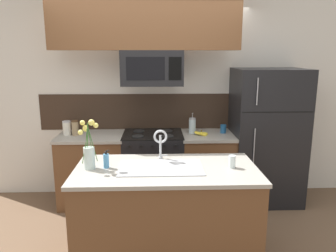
% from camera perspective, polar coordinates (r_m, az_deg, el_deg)
% --- Properties ---
extents(ground_plane, '(10.00, 10.00, 0.00)m').
position_cam_1_polar(ground_plane, '(3.70, -2.65, -18.82)').
color(ground_plane, brown).
extents(rear_partition, '(5.20, 0.10, 2.60)m').
position_cam_1_polar(rear_partition, '(4.49, 1.19, 4.57)').
color(rear_partition, silver).
rests_on(rear_partition, ground).
extents(splash_band, '(3.03, 0.01, 0.48)m').
position_cam_1_polar(splash_band, '(4.45, -2.64, 2.53)').
color(splash_band, '#332319').
rests_on(splash_band, rear_partition).
extents(back_counter_left, '(0.84, 0.65, 0.91)m').
position_cam_1_polar(back_counter_left, '(4.39, -12.96, -7.29)').
color(back_counter_left, brown).
rests_on(back_counter_left, ground).
extents(back_counter_right, '(0.68, 0.65, 0.91)m').
position_cam_1_polar(back_counter_right, '(4.36, 6.79, -7.18)').
color(back_counter_right, brown).
rests_on(back_counter_right, ground).
extents(stove_range, '(0.76, 0.64, 0.93)m').
position_cam_1_polar(stove_range, '(4.31, -2.59, -7.27)').
color(stove_range, black).
rests_on(stove_range, ground).
extents(microwave, '(0.74, 0.40, 0.42)m').
position_cam_1_polar(microwave, '(4.04, -2.78, 10.07)').
color(microwave, black).
extents(upper_cabinet_band, '(2.22, 0.34, 0.60)m').
position_cam_1_polar(upper_cabinet_band, '(4.02, -4.04, 17.30)').
color(upper_cabinet_band, brown).
extents(refrigerator, '(0.88, 0.74, 1.74)m').
position_cam_1_polar(refrigerator, '(4.44, 16.67, -1.71)').
color(refrigerator, black).
rests_on(refrigerator, ground).
extents(storage_jar_tall, '(0.10, 0.10, 0.18)m').
position_cam_1_polar(storage_jar_tall, '(4.34, -17.19, -0.32)').
color(storage_jar_tall, silver).
rests_on(storage_jar_tall, back_counter_left).
extents(storage_jar_medium, '(0.08, 0.08, 0.19)m').
position_cam_1_polar(storage_jar_medium, '(4.28, -15.86, -0.31)').
color(storage_jar_medium, '#997F5B').
rests_on(storage_jar_medium, back_counter_left).
extents(banana_bunch, '(0.19, 0.13, 0.08)m').
position_cam_1_polar(banana_bunch, '(4.15, 5.81, -1.32)').
color(banana_bunch, yellow).
rests_on(banana_bunch, back_counter_right).
extents(french_press, '(0.09, 0.09, 0.27)m').
position_cam_1_polar(french_press, '(4.24, 4.25, 0.07)').
color(french_press, silver).
rests_on(french_press, back_counter_right).
extents(coffee_tin, '(0.08, 0.08, 0.11)m').
position_cam_1_polar(coffee_tin, '(4.30, 9.60, -0.49)').
color(coffee_tin, '#1E5184').
rests_on(coffee_tin, back_counter_right).
extents(island_counter, '(1.65, 0.84, 0.91)m').
position_cam_1_polar(island_counter, '(3.17, -0.29, -15.04)').
color(island_counter, brown).
rests_on(island_counter, ground).
extents(kitchen_sink, '(0.76, 0.44, 0.16)m').
position_cam_1_polar(kitchen_sink, '(3.01, -1.26, -8.54)').
color(kitchen_sink, '#ADAFB5').
rests_on(kitchen_sink, island_counter).
extents(sink_faucet, '(0.14, 0.14, 0.31)m').
position_cam_1_polar(sink_faucet, '(3.13, -1.32, -2.54)').
color(sink_faucet, '#B7BABF').
rests_on(sink_faucet, island_counter).
extents(dish_soap_bottle, '(0.06, 0.05, 0.16)m').
position_cam_1_polar(dish_soap_bottle, '(3.02, -10.71, -5.93)').
color(dish_soap_bottle, '#4C93C6').
rests_on(dish_soap_bottle, island_counter).
extents(spare_glass, '(0.06, 0.06, 0.12)m').
position_cam_1_polar(spare_glass, '(3.02, 11.10, -6.11)').
color(spare_glass, silver).
rests_on(spare_glass, island_counter).
extents(flower_vase, '(0.17, 0.15, 0.45)m').
position_cam_1_polar(flower_vase, '(3.00, -13.60, -4.52)').
color(flower_vase, silver).
rests_on(flower_vase, island_counter).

